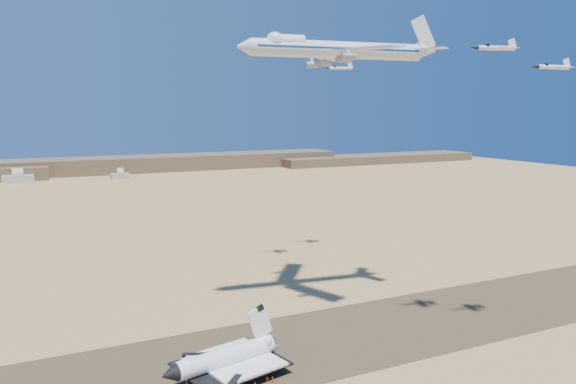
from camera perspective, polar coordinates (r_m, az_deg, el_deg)
name	(u,v)px	position (r m, az deg, el deg)	size (l,w,h in m)	color
ground	(251,356)	(176.75, -3.78, -16.25)	(1200.00, 1200.00, 0.00)	#AE7F4D
runway	(251,356)	(176.74, -3.79, -16.24)	(600.00, 50.00, 0.06)	#4A3D25
ridgeline	(134,166)	(691.14, -15.35, 2.54)	(960.00, 90.00, 18.00)	brown
hangars	(14,179)	(631.37, -26.10, 1.21)	(200.50, 29.50, 30.00)	#A4A191
shuttle	(225,359)	(163.44, -6.44, -16.54)	(36.83, 27.76, 18.13)	white
carrier_747	(333,50)	(205.42, 4.56, 14.22)	(76.87, 58.84, 19.08)	silver
crew_a	(272,380)	(160.54, -1.59, -18.54)	(0.62, 0.41, 1.69)	#E45B0D
crew_b	(255,384)	(158.63, -3.42, -18.90)	(0.82, 0.48, 1.70)	#E45B0D
crew_c	(267,379)	(160.76, -2.16, -18.46)	(1.12, 0.57, 1.90)	#E45B0D
chase_jet_a	(495,48)	(189.22, 20.31, 13.58)	(15.29, 8.84, 3.89)	silver
chase_jet_b	(553,67)	(192.58, 25.28, 11.42)	(14.83, 8.15, 3.70)	silver
chase_jet_c	(307,53)	(256.89, 1.91, 13.94)	(13.97, 7.82, 3.50)	silver
chase_jet_d	(340,68)	(281.91, 5.27, 12.43)	(14.59, 8.36, 3.69)	silver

